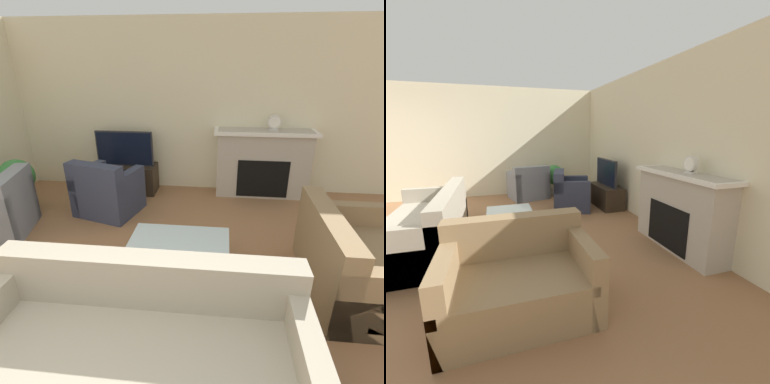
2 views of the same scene
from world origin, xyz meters
The scene contains 12 objects.
wall_back centered at (0.00, 4.65, 1.35)m, with size 8.35×0.06×2.70m.
wall_left centered at (-2.71, 2.31, 1.35)m, with size 0.06×7.62×2.70m.
fireplace centered at (1.43, 4.42, 0.57)m, with size 1.59×0.45×1.09m.
tv_stand centered at (-0.83, 4.32, 0.24)m, with size 1.00×0.44×0.47m.
tv centered at (-0.83, 4.31, 0.76)m, with size 0.94×0.06×0.57m.
couch_sectional centered at (0.27, 1.03, 0.28)m, with size 2.23×0.99×0.82m.
couch_loveseat centered at (2.07, 2.17, 0.29)m, with size 0.90×1.31×0.82m.
armchair_by_window centered at (-2.06, 2.79, 0.30)m, with size 0.94×1.01×0.82m.
armchair_accent centered at (-0.87, 3.50, 0.31)m, with size 0.98×0.92×0.82m.
coffee_table centered at (0.37, 2.19, 0.37)m, with size 1.02×0.69×0.40m.
potted_plant centered at (-2.20, 3.46, 0.50)m, with size 0.50×0.50×0.78m.
mantel_clock centered at (1.55, 4.42, 1.21)m, with size 0.20×0.07×0.23m.
Camera 2 is at (4.22, 2.02, 1.62)m, focal length 24.00 mm.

